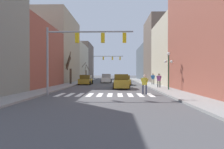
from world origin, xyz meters
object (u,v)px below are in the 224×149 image
at_px(car_parked_right_mid, 86,80).
at_px(pedestrian_waiting_at_curb, 153,78).
at_px(street_lamp_right_corner, 169,63).
at_px(car_driving_toward_lane, 118,77).
at_px(traffic_signal_near, 80,44).
at_px(street_tree_left_near, 86,72).
at_px(car_parked_left_far, 121,82).
at_px(traffic_signal_far, 104,61).
at_px(car_parked_left_mid, 122,78).
at_px(car_at_intersection, 124,80).
at_px(street_tree_left_mid, 69,69).
at_px(car_driving_away_lane, 106,79).
at_px(pedestrian_on_right_sidewalk, 159,79).
at_px(pedestrian_near_right_corner, 145,83).

xyz_separation_m(car_parked_right_mid, pedestrian_waiting_at_curb, (11.02, -1.87, 0.42)).
xyz_separation_m(street_lamp_right_corner, car_driving_toward_lane, (-5.12, 28.67, -2.28)).
bearing_deg(pedestrian_waiting_at_curb, traffic_signal_near, 43.59).
bearing_deg(car_parked_right_mid, street_tree_left_near, 10.21).
bearing_deg(car_parked_left_far, traffic_signal_far, 9.47).
xyz_separation_m(traffic_signal_near, car_parked_left_mid, (4.48, 25.21, -3.73)).
relative_size(traffic_signal_near, street_tree_left_near, 1.66).
xyz_separation_m(street_lamp_right_corner, pedestrian_waiting_at_curb, (0.14, 8.73, -1.86)).
bearing_deg(traffic_signal_near, car_parked_left_far, 61.21).
relative_size(car_at_intersection, car_parked_left_far, 1.03).
height_order(car_parked_left_mid, car_parked_left_far, car_parked_left_far).
relative_size(car_driving_toward_lane, street_tree_left_mid, 0.79).
xyz_separation_m(street_tree_left_near, street_tree_left_mid, (0.09, -15.90, 0.45)).
height_order(car_at_intersection, car_driving_away_lane, car_driving_away_lane).
xyz_separation_m(car_parked_left_mid, street_tree_left_mid, (-9.14, -11.35, 1.80)).
bearing_deg(car_driving_away_lane, street_tree_left_near, -149.89).
xyz_separation_m(car_parked_left_far, street_tree_left_near, (-8.58, 22.80, 1.27)).
bearing_deg(pedestrian_waiting_at_curb, car_driving_toward_lane, -85.73).
distance_m(car_driving_away_lane, pedestrian_waiting_at_curb, 10.39).
bearing_deg(traffic_signal_near, pedestrian_on_right_sidewalk, 38.15).
xyz_separation_m(car_driving_away_lane, car_parked_left_mid, (3.21, 5.83, -0.06)).
height_order(car_driving_away_lane, car_parked_right_mid, car_driving_away_lane).
relative_size(street_lamp_right_corner, pedestrian_near_right_corner, 2.26).
bearing_deg(street_lamp_right_corner, car_driving_away_lane, 116.05).
xyz_separation_m(traffic_signal_near, car_at_intersection, (4.54, 13.59, -3.75)).
bearing_deg(pedestrian_near_right_corner, street_lamp_right_corner, -112.32).
height_order(traffic_signal_near, pedestrian_on_right_sidewalk, traffic_signal_near).
height_order(pedestrian_waiting_at_curb, street_tree_left_near, street_tree_left_near).
bearing_deg(pedestrian_on_right_sidewalk, pedestrian_near_right_corner, -68.94).
bearing_deg(car_parked_right_mid, pedestrian_waiting_at_curb, -99.61).
relative_size(car_driving_away_lane, pedestrian_near_right_corner, 2.43).
height_order(car_at_intersection, car_parked_right_mid, car_parked_right_mid).
relative_size(traffic_signal_far, street_lamp_right_corner, 1.96).
xyz_separation_m(car_driving_away_lane, street_tree_left_mid, (-5.93, -5.52, 1.74)).
relative_size(street_lamp_right_corner, street_tree_left_mid, 0.75).
bearing_deg(car_driving_toward_lane, traffic_signal_near, 173.37).
height_order(street_lamp_right_corner, car_driving_toward_lane, street_lamp_right_corner).
bearing_deg(street_tree_left_near, car_driving_toward_lane, 17.43).
bearing_deg(traffic_signal_near, pedestrian_waiting_at_curb, 54.11).
bearing_deg(street_tree_left_mid, car_parked_right_mid, 10.52).
relative_size(traffic_signal_far, street_tree_left_mid, 1.48).
bearing_deg(pedestrian_near_right_corner, car_driving_toward_lane, -61.78).
height_order(street_lamp_right_corner, pedestrian_on_right_sidewalk, street_lamp_right_corner).
distance_m(car_driving_toward_lane, car_driving_away_lane, 13.30).
height_order(car_parked_left_mid, car_parked_right_mid, car_parked_right_mid).
xyz_separation_m(pedestrian_near_right_corner, street_tree_left_mid, (-10.49, 12.97, 1.49)).
xyz_separation_m(car_driving_away_lane, car_parked_left_far, (2.56, -12.42, 0.02)).
bearing_deg(car_at_intersection, car_parked_right_mid, 83.29).
bearing_deg(car_parked_left_mid, traffic_signal_far, 44.36).
relative_size(traffic_signal_near, street_lamp_right_corner, 1.88).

